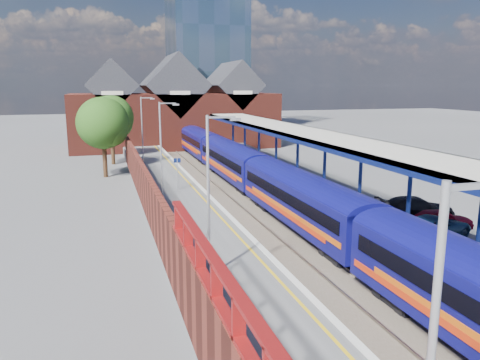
% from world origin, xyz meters
% --- Properties ---
extents(ground, '(240.00, 240.00, 0.00)m').
position_xyz_m(ground, '(0.00, 30.00, 0.00)').
color(ground, '#5B5B5E').
rests_on(ground, ground).
extents(ballast_bed, '(6.00, 76.00, 0.06)m').
position_xyz_m(ballast_bed, '(0.00, 20.00, 0.03)').
color(ballast_bed, '#473D33').
rests_on(ballast_bed, ground).
extents(rails, '(4.51, 76.00, 0.14)m').
position_xyz_m(rails, '(0.00, 20.00, 0.12)').
color(rails, slate).
rests_on(rails, ground).
extents(left_platform, '(5.00, 76.00, 1.00)m').
position_xyz_m(left_platform, '(-5.50, 20.00, 0.50)').
color(left_platform, '#565659').
rests_on(left_platform, ground).
extents(right_platform, '(6.00, 76.00, 1.00)m').
position_xyz_m(right_platform, '(6.00, 20.00, 0.50)').
color(right_platform, '#565659').
rests_on(right_platform, ground).
extents(coping_left, '(0.30, 76.00, 0.05)m').
position_xyz_m(coping_left, '(-3.15, 20.00, 1.02)').
color(coping_left, silver).
rests_on(coping_left, left_platform).
extents(coping_right, '(0.30, 76.00, 0.05)m').
position_xyz_m(coping_right, '(3.15, 20.00, 1.02)').
color(coping_right, silver).
rests_on(coping_right, right_platform).
extents(yellow_line, '(0.14, 76.00, 0.01)m').
position_xyz_m(yellow_line, '(-3.75, 20.00, 1.01)').
color(yellow_line, yellow).
rests_on(yellow_line, left_platform).
extents(train, '(2.88, 65.91, 3.45)m').
position_xyz_m(train, '(1.49, 22.12, 2.12)').
color(train, '#0D0E61').
rests_on(train, ground).
extents(canopy, '(4.50, 52.00, 4.48)m').
position_xyz_m(canopy, '(5.48, 21.95, 5.25)').
color(canopy, navy).
rests_on(canopy, right_platform).
extents(lamp_post_b, '(1.48, 0.18, 7.00)m').
position_xyz_m(lamp_post_b, '(-6.36, 6.00, 4.99)').
color(lamp_post_b, '#A5A8AA').
rests_on(lamp_post_b, left_platform).
extents(lamp_post_c, '(1.48, 0.18, 7.00)m').
position_xyz_m(lamp_post_c, '(-6.36, 22.00, 4.99)').
color(lamp_post_c, '#A5A8AA').
rests_on(lamp_post_c, left_platform).
extents(lamp_post_d, '(1.48, 0.18, 7.00)m').
position_xyz_m(lamp_post_d, '(-6.36, 38.00, 4.99)').
color(lamp_post_d, '#A5A8AA').
rests_on(lamp_post_d, left_platform).
extents(platform_sign, '(0.55, 0.08, 2.50)m').
position_xyz_m(platform_sign, '(-5.00, 24.00, 2.69)').
color(platform_sign, '#A5A8AA').
rests_on(platform_sign, left_platform).
extents(brick_wall, '(0.35, 50.00, 3.86)m').
position_xyz_m(brick_wall, '(-8.10, 13.54, 2.45)').
color(brick_wall, '#5D2018').
rests_on(brick_wall, left_platform).
extents(station_building, '(30.00, 12.12, 13.78)m').
position_xyz_m(station_building, '(0.00, 58.00, 5.45)').
color(station_building, '#5D2018').
rests_on(station_building, ground).
extents(glass_tower, '(14.20, 14.20, 40.30)m').
position_xyz_m(glass_tower, '(10.00, 80.00, 20.20)').
color(glass_tower, '#456177').
rests_on(glass_tower, ground).
extents(tree_near, '(5.20, 5.20, 8.10)m').
position_xyz_m(tree_near, '(-10.35, 35.91, 5.35)').
color(tree_near, '#382314').
rests_on(tree_near, ground).
extents(tree_far, '(5.20, 5.20, 8.10)m').
position_xyz_m(tree_far, '(-9.35, 43.91, 5.35)').
color(tree_far, '#382314').
rests_on(tree_far, ground).
extents(parked_car_red, '(3.82, 1.94, 1.25)m').
position_xyz_m(parked_car_red, '(7.76, 8.69, 1.62)').
color(parked_car_red, maroon).
rests_on(parked_car_red, right_platform).
extents(parked_car_dark, '(5.08, 2.71, 1.40)m').
position_xyz_m(parked_car_dark, '(7.83, 11.02, 1.70)').
color(parked_car_dark, black).
rests_on(parked_car_dark, right_platform).
extents(parked_car_blue, '(5.03, 3.33, 1.28)m').
position_xyz_m(parked_car_blue, '(6.41, 7.55, 1.64)').
color(parked_car_blue, navy).
rests_on(parked_car_blue, right_platform).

